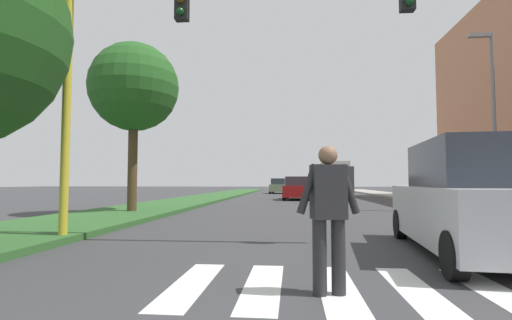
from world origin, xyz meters
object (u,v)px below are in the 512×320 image
object	(u,v)px
traffic_light_gantry	(179,37)
street_lamp_right	(491,103)
tree_mid	(134,88)
suv_crossing	(474,202)
truck_box_delivery	(336,178)
sedan_distant	(279,186)
sedan_midblock	(298,189)
pedestrian_performer	(329,212)

from	to	relation	value
traffic_light_gantry	street_lamp_right	xyz separation A→B (m)	(10.79, 9.04, 0.25)
tree_mid	street_lamp_right	distance (m)	14.84
suv_crossing	truck_box_delivery	size ratio (longest dim) A/B	0.77
tree_mid	sedan_distant	bearing A→B (deg)	80.16
sedan_midblock	street_lamp_right	bearing A→B (deg)	-52.60
sedan_midblock	suv_crossing	bearing A→B (deg)	-82.32
traffic_light_gantry	sedan_midblock	distance (m)	20.07
suv_crossing	sedan_midblock	size ratio (longest dim) A/B	1.02
traffic_light_gantry	sedan_distant	size ratio (longest dim) A/B	2.00
traffic_light_gantry	street_lamp_right	distance (m)	14.08
tree_mid	sedan_midblock	xyz separation A→B (m)	(6.58, 13.03, -4.22)
tree_mid	sedan_distant	size ratio (longest dim) A/B	1.55
pedestrian_performer	tree_mid	bearing A→B (deg)	124.07
pedestrian_performer	truck_box_delivery	distance (m)	30.68
tree_mid	street_lamp_right	bearing A→B (deg)	9.75
suv_crossing	sedan_midblock	distance (m)	20.52
pedestrian_performer	sedan_midblock	xyz separation A→B (m)	(-0.04, 22.81, -0.17)
suv_crossing	sedan_midblock	bearing A→B (deg)	97.68
suv_crossing	sedan_distant	size ratio (longest dim) A/B	1.11
sedan_midblock	tree_mid	bearing A→B (deg)	-116.77
pedestrian_performer	sedan_distant	world-z (taller)	pedestrian_performer
sedan_distant	truck_box_delivery	bearing A→B (deg)	-50.37
pedestrian_performer	truck_box_delivery	world-z (taller)	truck_box_delivery
street_lamp_right	sedan_distant	xyz separation A→B (m)	(-9.90, 24.70, -3.84)
tree_mid	traffic_light_gantry	xyz separation A→B (m)	(3.83, -6.52, -0.64)
street_lamp_right	sedan_midblock	world-z (taller)	street_lamp_right
tree_mid	street_lamp_right	world-z (taller)	street_lamp_right
sedan_distant	truck_box_delivery	world-z (taller)	truck_box_delivery
pedestrian_performer	traffic_light_gantry	bearing A→B (deg)	130.52
sedan_distant	truck_box_delivery	size ratio (longest dim) A/B	0.69
pedestrian_performer	suv_crossing	bearing A→B (deg)	42.55
suv_crossing	street_lamp_right	bearing A→B (deg)	61.60
traffic_light_gantry	street_lamp_right	bearing A→B (deg)	39.94
traffic_light_gantry	sedan_distant	xyz separation A→B (m)	(0.89, 33.74, -3.59)
street_lamp_right	truck_box_delivery	xyz separation A→B (m)	(-4.50, 18.18, -2.96)
street_lamp_right	suv_crossing	xyz separation A→B (m)	(-5.30, -9.81, -3.66)
sedan_distant	suv_crossing	bearing A→B (deg)	-82.41
tree_mid	truck_box_delivery	world-z (taller)	tree_mid
traffic_light_gantry	street_lamp_right	world-z (taller)	street_lamp_right
suv_crossing	sedan_midblock	world-z (taller)	suv_crossing
pedestrian_performer	sedan_midblock	distance (m)	22.82
pedestrian_performer	sedan_distant	distance (m)	37.04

